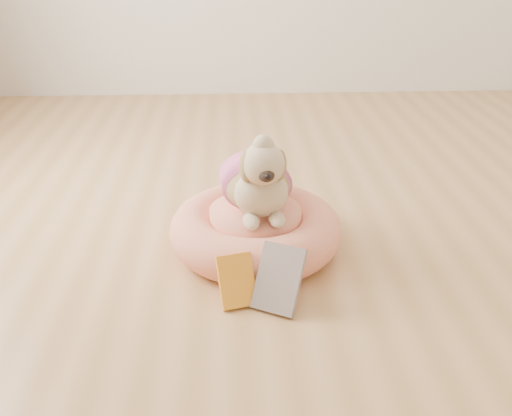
{
  "coord_description": "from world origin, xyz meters",
  "views": [
    {
      "loc": [
        -0.31,
        -1.93,
        1.11
      ],
      "look_at": [
        -0.22,
        -0.08,
        0.2
      ],
      "focal_mm": 40.0,
      "sensor_mm": 36.0,
      "label": 1
    }
  ],
  "objects_px": {
    "book_white": "(279,279)",
    "pet_bed": "(255,230)",
    "book_yellow": "(236,281)",
    "dog": "(257,166)"
  },
  "relations": [
    {
      "from": "pet_bed",
      "to": "book_white",
      "type": "distance_m",
      "value": 0.37
    },
    {
      "from": "pet_bed",
      "to": "book_white",
      "type": "xyz_separation_m",
      "value": [
        0.06,
        -0.37,
        0.02
      ]
    },
    {
      "from": "pet_bed",
      "to": "dog",
      "type": "distance_m",
      "value": 0.26
    },
    {
      "from": "pet_bed",
      "to": "dog",
      "type": "xyz_separation_m",
      "value": [
        0.01,
        0.01,
        0.26
      ]
    },
    {
      "from": "dog",
      "to": "book_white",
      "type": "xyz_separation_m",
      "value": [
        0.05,
        -0.38,
        -0.24
      ]
    },
    {
      "from": "book_white",
      "to": "pet_bed",
      "type": "bearing_deg",
      "value": 126.22
    },
    {
      "from": "dog",
      "to": "pet_bed",
      "type": "bearing_deg",
      "value": -128.68
    },
    {
      "from": "book_yellow",
      "to": "dog",
      "type": "bearing_deg",
      "value": 61.48
    },
    {
      "from": "book_white",
      "to": "book_yellow",
      "type": "bearing_deg",
      "value": -161.35
    },
    {
      "from": "dog",
      "to": "book_yellow",
      "type": "height_order",
      "value": "dog"
    }
  ]
}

